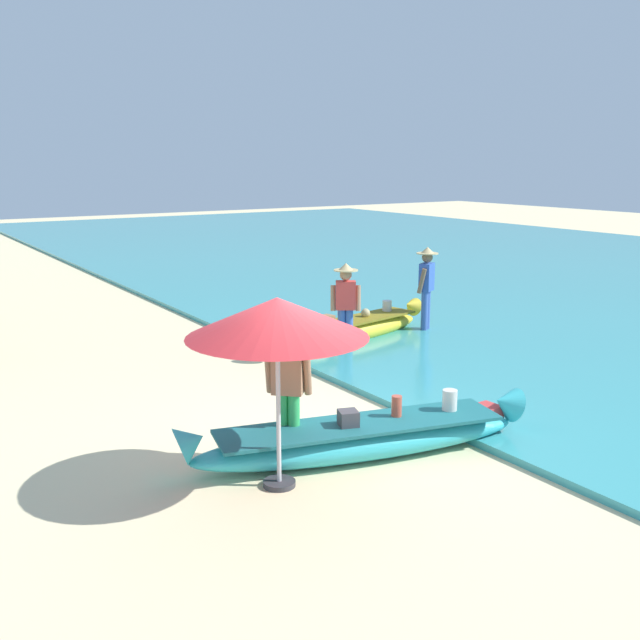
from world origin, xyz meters
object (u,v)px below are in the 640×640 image
person_vendor_hatted (346,302)px  patio_umbrella_large (277,318)px  boat_yellow_midground (351,330)px  cooler_box (481,422)px  person_tourist_customer (288,384)px  boat_cyan_foreground (361,438)px  person_vendor_assistant (426,284)px

person_vendor_hatted → patio_umbrella_large: 5.81m
boat_yellow_midground → cooler_box: (-1.42, -4.95, -0.07)m
person_vendor_hatted → cooler_box: person_vendor_hatted is taller
person_tourist_customer → patio_umbrella_large: 1.21m
boat_yellow_midground → patio_umbrella_large: bearing=-132.1°
boat_cyan_foreground → person_vendor_hatted: (2.62, 4.10, 0.73)m
person_vendor_assistant → cooler_box: bearing=-123.5°
boat_yellow_midground → cooler_box: bearing=-106.0°
boat_yellow_midground → patio_umbrella_large: 6.70m
person_vendor_hatted → person_tourist_customer: 4.99m
boat_cyan_foreground → person_vendor_hatted: person_vendor_hatted is taller
person_tourist_customer → cooler_box: 2.68m
boat_yellow_midground → person_vendor_hatted: person_vendor_hatted is taller
patio_umbrella_large → cooler_box: 3.39m
person_tourist_customer → boat_cyan_foreground: bearing=-29.4°
boat_yellow_midground → person_vendor_assistant: (1.76, -0.17, 0.77)m
person_vendor_assistant → cooler_box: 5.80m
person_vendor_hatted → cooler_box: 4.55m
boat_yellow_midground → person_vendor_hatted: (-0.52, -0.57, 0.71)m
person_vendor_hatted → cooler_box: bearing=-101.6°
person_vendor_hatted → person_tourist_customer: bearing=-132.6°
person_vendor_assistant → cooler_box: (-3.17, -4.79, -0.84)m
boat_yellow_midground → person_vendor_hatted: 1.05m
person_tourist_customer → patio_umbrella_large: patio_umbrella_large is taller
patio_umbrella_large → cooler_box: (2.94, -0.13, -1.69)m
patio_umbrella_large → cooler_box: bearing=-2.5°
person_vendor_hatted → boat_yellow_midground: bearing=47.5°
cooler_box → boat_cyan_foreground: bearing=167.7°
person_tourist_customer → boat_yellow_midground: bearing=47.4°
person_vendor_hatted → person_vendor_assistant: (2.28, 0.40, 0.07)m
person_vendor_hatted → patio_umbrella_large: (-3.84, -4.26, 0.91)m
person_tourist_customer → person_vendor_assistant: 6.97m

